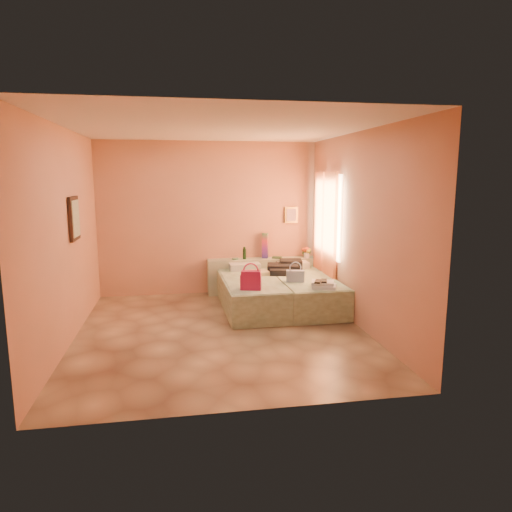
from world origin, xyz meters
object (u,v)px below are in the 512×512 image
at_px(water_bottle, 244,253).
at_px(green_book, 277,257).
at_px(flower_vase, 307,251).
at_px(towel_stack, 324,285).
at_px(headboard_ledge, 262,275).
at_px(magenta_handbag, 251,280).
at_px(bed_right, 304,292).
at_px(blue_handbag, 295,276).
at_px(bed_left, 252,294).

bearing_deg(water_bottle, green_book, -1.14).
height_order(flower_vase, towel_stack, flower_vase).
bearing_deg(headboard_ledge, flower_vase, -5.06).
height_order(headboard_ledge, magenta_handbag, magenta_handbag).
xyz_separation_m(bed_right, green_book, (-0.25, 1.03, 0.41)).
distance_m(magenta_handbag, blue_handbag, 0.87).
bearing_deg(magenta_handbag, headboard_ledge, 88.06).
bearing_deg(water_bottle, flower_vase, -3.19).
distance_m(blue_handbag, towel_stack, 0.58).
height_order(water_bottle, towel_stack, water_bottle).
relative_size(headboard_ledge, magenta_handbag, 6.71).
bearing_deg(green_book, towel_stack, -57.86).
height_order(bed_right, towel_stack, towel_stack).
distance_m(water_bottle, green_book, 0.62).
height_order(blue_handbag, towel_stack, blue_handbag).
height_order(headboard_ledge, bed_right, headboard_ledge).
bearing_deg(water_bottle, headboard_ledge, 1.45).
bearing_deg(flower_vase, bed_left, -141.14).
distance_m(bed_left, water_bottle, 1.16).
relative_size(bed_left, flower_vase, 8.14).
height_order(bed_left, bed_right, same).
xyz_separation_m(water_bottle, green_book, (0.62, -0.01, -0.10)).
bearing_deg(water_bottle, magenta_handbag, -95.17).
distance_m(green_book, flower_vase, 0.57).
xyz_separation_m(bed_left, bed_right, (0.90, 0.00, 0.00)).
bearing_deg(headboard_ledge, green_book, -4.30).
xyz_separation_m(green_book, towel_stack, (0.34, -1.79, -0.11)).
bearing_deg(towel_stack, water_bottle, 117.97).
relative_size(bed_right, water_bottle, 9.04).
distance_m(flower_vase, towel_stack, 1.77).
distance_m(bed_right, flower_vase, 1.15).
relative_size(flower_vase, blue_handbag, 0.86).
xyz_separation_m(green_book, magenta_handbag, (-0.77, -1.69, -0.02)).
xyz_separation_m(water_bottle, flower_vase, (1.18, -0.07, 0.01)).
xyz_separation_m(water_bottle, towel_stack, (0.96, -1.81, -0.21)).
height_order(headboard_ledge, bed_left, headboard_ledge).
bearing_deg(bed_left, headboard_ledge, 69.22).
xyz_separation_m(flower_vase, towel_stack, (-0.22, -1.74, -0.22)).
bearing_deg(magenta_handbag, blue_handbag, 39.83).
xyz_separation_m(bed_left, towel_stack, (0.99, -0.76, 0.30)).
bearing_deg(green_book, blue_handbag, -68.14).
height_order(bed_left, flower_vase, flower_vase).
bearing_deg(blue_handbag, water_bottle, 127.38).
bearing_deg(magenta_handbag, water_bottle, 98.98).
bearing_deg(flower_vase, bed_right, -107.69).
bearing_deg(flower_vase, water_bottle, 176.81).
bearing_deg(towel_stack, bed_left, 142.44).
relative_size(headboard_ledge, bed_right, 1.02).
height_order(headboard_ledge, green_book, green_book).
xyz_separation_m(headboard_ledge, bed_right, (0.52, -1.05, -0.08)).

